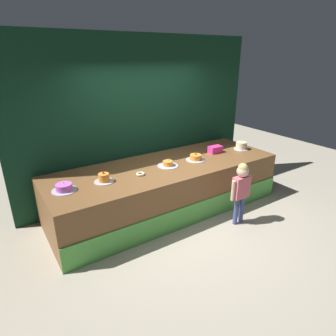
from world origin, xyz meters
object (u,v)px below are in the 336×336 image
(cake_far_left, at_px, (64,188))
(cake_center, at_px, (168,164))
(cake_right, at_px, (196,158))
(donut, at_px, (140,174))
(child_figure, at_px, (241,185))
(cake_far_right, at_px, (241,146))
(cake_left, at_px, (104,178))
(pink_box, at_px, (215,149))

(cake_far_left, xyz_separation_m, cake_center, (1.73, -0.00, -0.01))
(cake_center, distance_m, cake_right, 0.58)
(donut, xyz_separation_m, cake_far_left, (-1.16, 0.09, 0.03))
(child_figure, height_order, donut, child_figure)
(cake_far_right, bearing_deg, cake_left, 179.66)
(pink_box, bearing_deg, cake_left, -177.24)
(pink_box, height_order, cake_left, cake_left)
(cake_center, bearing_deg, cake_right, -3.09)
(cake_left, distance_m, cake_center, 1.16)
(child_figure, xyz_separation_m, cake_far_left, (-2.45, 1.02, 0.20))
(cake_far_left, bearing_deg, pink_box, 1.78)
(child_figure, distance_m, donut, 1.61)
(child_figure, relative_size, cake_center, 2.96)
(cake_far_left, distance_m, cake_center, 1.73)
(child_figure, relative_size, pink_box, 4.08)
(cake_left, xyz_separation_m, cake_far_right, (2.89, -0.02, 0.01))
(cake_left, height_order, cake_right, cake_left)
(pink_box, distance_m, cake_far_right, 0.59)
(pink_box, bearing_deg, cake_right, -167.96)
(pink_box, bearing_deg, cake_far_left, -178.22)
(child_figure, relative_size, donut, 7.43)
(cake_right, xyz_separation_m, cake_far_right, (1.16, -0.01, 0.03))
(cake_far_left, height_order, cake_far_right, cake_far_right)
(cake_far_left, height_order, cake_center, cake_far_left)
(child_figure, height_order, cake_right, child_figure)
(cake_left, bearing_deg, pink_box, 2.76)
(child_figure, bearing_deg, pink_box, 68.59)
(pink_box, relative_size, cake_far_left, 0.74)
(child_figure, height_order, cake_left, child_figure)
(donut, height_order, cake_far_left, cake_far_left)
(cake_far_left, bearing_deg, donut, -4.41)
(cake_left, height_order, cake_center, cake_left)
(donut, height_order, cake_right, cake_right)
(cake_left, relative_size, cake_right, 0.86)
(donut, height_order, cake_far_right, cake_far_right)
(cake_center, relative_size, cake_right, 1.03)
(pink_box, xyz_separation_m, donut, (-1.73, -0.18, -0.05))
(donut, distance_m, cake_right, 1.16)
(pink_box, height_order, cake_far_left, cake_far_left)
(donut, xyz_separation_m, cake_right, (1.16, 0.06, 0.03))
(donut, bearing_deg, cake_right, 2.75)
(cake_far_right, bearing_deg, donut, -178.76)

